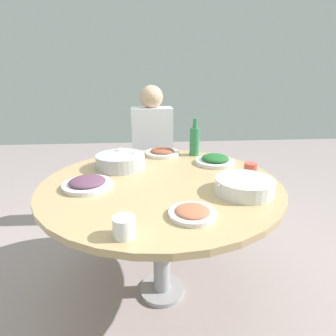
{
  "coord_description": "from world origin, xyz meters",
  "views": [
    {
      "loc": [
        1.32,
        -0.07,
        1.27
      ],
      "look_at": [
        -0.01,
        0.04,
        0.81
      ],
      "focal_mm": 28.38,
      "sensor_mm": 36.0,
      "label": 1
    }
  ],
  "objects_px": {
    "soup_bowl": "(244,186)",
    "green_bottle": "(195,141)",
    "dish_eggplant": "(88,183)",
    "dish_tofu_braise": "(192,212)",
    "dish_stirfry": "(162,152)",
    "dish_greens": "(215,160)",
    "tea_cup_far": "(250,168)",
    "round_dining_table": "(161,195)",
    "diner_left": "(152,138)",
    "tea_cup_near": "(124,227)",
    "stool_for_diner_left": "(153,196)",
    "rice_bowl": "(121,161)"
  },
  "relations": [
    {
      "from": "dish_tofu_braise",
      "to": "dish_eggplant",
      "type": "relative_size",
      "value": 0.78
    },
    {
      "from": "dish_greens",
      "to": "tea_cup_far",
      "type": "xyz_separation_m",
      "value": [
        0.18,
        0.16,
        0.0
      ]
    },
    {
      "from": "green_bottle",
      "to": "dish_greens",
      "type": "bearing_deg",
      "value": 25.13
    },
    {
      "from": "soup_bowl",
      "to": "dish_eggplant",
      "type": "relative_size",
      "value": 1.18
    },
    {
      "from": "dish_tofu_braise",
      "to": "green_bottle",
      "type": "xyz_separation_m",
      "value": [
        -0.86,
        0.16,
        0.09
      ]
    },
    {
      "from": "rice_bowl",
      "to": "diner_left",
      "type": "bearing_deg",
      "value": 163.69
    },
    {
      "from": "dish_tofu_braise",
      "to": "dish_stirfry",
      "type": "relative_size",
      "value": 0.8
    },
    {
      "from": "dish_stirfry",
      "to": "stool_for_diner_left",
      "type": "distance_m",
      "value": 0.71
    },
    {
      "from": "dish_tofu_braise",
      "to": "dish_stirfry",
      "type": "bearing_deg",
      "value": -175.78
    },
    {
      "from": "round_dining_table",
      "to": "dish_stirfry",
      "type": "xyz_separation_m",
      "value": [
        -0.48,
        0.04,
        0.11
      ]
    },
    {
      "from": "tea_cup_far",
      "to": "round_dining_table",
      "type": "bearing_deg",
      "value": -81.45
    },
    {
      "from": "soup_bowl",
      "to": "green_bottle",
      "type": "xyz_separation_m",
      "value": [
        -0.66,
        -0.12,
        0.07
      ]
    },
    {
      "from": "rice_bowl",
      "to": "round_dining_table",
      "type": "bearing_deg",
      "value": 45.94
    },
    {
      "from": "dish_stirfry",
      "to": "tea_cup_far",
      "type": "height_order",
      "value": "tea_cup_far"
    },
    {
      "from": "tea_cup_near",
      "to": "stool_for_diner_left",
      "type": "distance_m",
      "value": 1.56
    },
    {
      "from": "dish_stirfry",
      "to": "tea_cup_far",
      "type": "distance_m",
      "value": 0.63
    },
    {
      "from": "dish_eggplant",
      "to": "rice_bowl",
      "type": "bearing_deg",
      "value": 154.22
    },
    {
      "from": "soup_bowl",
      "to": "tea_cup_far",
      "type": "distance_m",
      "value": 0.3
    },
    {
      "from": "dish_eggplant",
      "to": "green_bottle",
      "type": "distance_m",
      "value": 0.83
    },
    {
      "from": "rice_bowl",
      "to": "dish_eggplant",
      "type": "relative_size",
      "value": 1.19
    },
    {
      "from": "dish_tofu_braise",
      "to": "dish_eggplant",
      "type": "bearing_deg",
      "value": -124.99
    },
    {
      "from": "tea_cup_near",
      "to": "tea_cup_far",
      "type": "height_order",
      "value": "tea_cup_near"
    },
    {
      "from": "dish_tofu_braise",
      "to": "tea_cup_far",
      "type": "bearing_deg",
      "value": 138.64
    },
    {
      "from": "round_dining_table",
      "to": "rice_bowl",
      "type": "relative_size",
      "value": 4.29
    },
    {
      "from": "soup_bowl",
      "to": "dish_greens",
      "type": "distance_m",
      "value": 0.45
    },
    {
      "from": "dish_greens",
      "to": "green_bottle",
      "type": "height_order",
      "value": "green_bottle"
    },
    {
      "from": "stool_for_diner_left",
      "to": "diner_left",
      "type": "relative_size",
      "value": 0.59
    },
    {
      "from": "soup_bowl",
      "to": "diner_left",
      "type": "xyz_separation_m",
      "value": [
        -1.13,
        -0.41,
        -0.02
      ]
    },
    {
      "from": "diner_left",
      "to": "dish_eggplant",
      "type": "bearing_deg",
      "value": -19.17
    },
    {
      "from": "round_dining_table",
      "to": "tea_cup_near",
      "type": "distance_m",
      "value": 0.55
    },
    {
      "from": "dish_tofu_braise",
      "to": "diner_left",
      "type": "relative_size",
      "value": 0.25
    },
    {
      "from": "soup_bowl",
      "to": "dish_eggplant",
      "type": "distance_m",
      "value": 0.76
    },
    {
      "from": "tea_cup_near",
      "to": "tea_cup_far",
      "type": "distance_m",
      "value": 0.9
    },
    {
      "from": "dish_eggplant",
      "to": "green_bottle",
      "type": "height_order",
      "value": "green_bottle"
    },
    {
      "from": "round_dining_table",
      "to": "dish_stirfry",
      "type": "distance_m",
      "value": 0.49
    },
    {
      "from": "dish_greens",
      "to": "dish_eggplant",
      "type": "bearing_deg",
      "value": -66.31
    },
    {
      "from": "stool_for_diner_left",
      "to": "rice_bowl",
      "type": "bearing_deg",
      "value": -16.31
    },
    {
      "from": "round_dining_table",
      "to": "soup_bowl",
      "type": "bearing_deg",
      "value": 63.07
    },
    {
      "from": "dish_greens",
      "to": "dish_stirfry",
      "type": "xyz_separation_m",
      "value": [
        -0.22,
        -0.32,
        -0.0
      ]
    },
    {
      "from": "tea_cup_near",
      "to": "tea_cup_far",
      "type": "relative_size",
      "value": 1.09
    },
    {
      "from": "round_dining_table",
      "to": "tea_cup_near",
      "type": "bearing_deg",
      "value": -16.72
    },
    {
      "from": "dish_eggplant",
      "to": "stool_for_diner_left",
      "type": "distance_m",
      "value": 1.19
    },
    {
      "from": "green_bottle",
      "to": "stool_for_diner_left",
      "type": "height_order",
      "value": "green_bottle"
    },
    {
      "from": "green_bottle",
      "to": "round_dining_table",
      "type": "bearing_deg",
      "value": -29.43
    },
    {
      "from": "round_dining_table",
      "to": "dish_greens",
      "type": "relative_size",
      "value": 5.13
    },
    {
      "from": "rice_bowl",
      "to": "dish_stirfry",
      "type": "xyz_separation_m",
      "value": [
        -0.26,
        0.27,
        -0.02
      ]
    },
    {
      "from": "round_dining_table",
      "to": "tea_cup_far",
      "type": "bearing_deg",
      "value": 98.55
    },
    {
      "from": "dish_eggplant",
      "to": "diner_left",
      "type": "distance_m",
      "value": 1.06
    },
    {
      "from": "tea_cup_far",
      "to": "dish_stirfry",
      "type": "bearing_deg",
      "value": -129.72
    },
    {
      "from": "round_dining_table",
      "to": "diner_left",
      "type": "distance_m",
      "value": 0.94
    }
  ]
}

